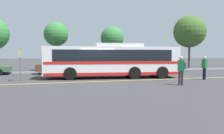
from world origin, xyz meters
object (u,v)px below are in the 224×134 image
transit_bus (112,60)px  pedestrian_1 (181,68)px  parked_car_1 (58,66)px  tree_3 (56,34)px  tree_0 (112,38)px  parked_car_2 (112,66)px  tree_2 (190,32)px  bus_stop_sign (20,61)px  parked_car_3 (164,65)px  pedestrian_0 (204,66)px

transit_bus → pedestrian_1: transit_bus is taller
parked_car_1 → tree_3: size_ratio=0.79×
pedestrian_1 → tree_0: (0.04, 16.37, 3.15)m
parked_car_2 → tree_2: size_ratio=0.54×
tree_0 → tree_3: tree_3 is taller
bus_stop_sign → tree_2: (21.80, 10.54, 3.84)m
parked_car_3 → tree_2: tree_2 is taller
bus_stop_sign → tree_0: 15.55m
tree_2 → tree_3: (-18.93, -0.00, -0.89)m
parked_car_3 → pedestrian_1: 12.24m
tree_3 → tree_2: bearing=0.0°
transit_bus → tree_3: 11.30m
pedestrian_1 → tree_3: (-7.35, 15.55, 3.41)m
pedestrian_1 → bus_stop_sign: 11.38m
parked_car_3 → pedestrian_1: bearing=-21.0°
parked_car_1 → tree_3: (-0.07, 4.36, 3.72)m
transit_bus → bus_stop_sign: (-7.18, -0.54, 0.02)m
parked_car_3 → transit_bus: bearing=-51.9°
parked_car_2 → parked_car_3: size_ratio=0.90×
bus_stop_sign → tree_3: (2.86, 10.54, 2.95)m
pedestrian_0 → pedestrian_1: (-3.66, -2.33, 0.01)m
pedestrian_0 → pedestrian_1: 4.33m
transit_bus → parked_car_1: transit_bus is taller
pedestrian_1 → tree_0: 16.67m
pedestrian_0 → parked_car_2: bearing=-154.5°
parked_car_2 → pedestrian_0: pedestrian_0 is taller
pedestrian_0 → bus_stop_sign: bearing=-105.0°
parked_car_1 → tree_2: tree_2 is taller
bus_stop_sign → parked_car_1: bearing=-18.0°
parked_car_1 → parked_car_3: parked_car_3 is taller
parked_car_2 → tree_0: size_ratio=0.72×
pedestrian_0 → tree_3: 17.54m
pedestrian_1 → tree_0: size_ratio=0.32×
parked_car_1 → transit_bus: bearing=33.3°
transit_bus → bus_stop_sign: 7.20m
parked_car_2 → tree_3: (-5.97, 4.34, 3.76)m
parked_car_1 → tree_0: 9.62m
pedestrian_0 → tree_2: bearing=145.0°
parked_car_3 → tree_0: 8.05m
transit_bus → parked_car_2: (1.65, 5.66, -0.79)m
bus_stop_sign → tree_2: size_ratio=0.31×
bus_stop_sign → tree_0: size_ratio=0.42×
parked_car_3 → pedestrian_0: (-1.42, -8.81, 0.30)m
parked_car_1 → pedestrian_1: bearing=29.4°
pedestrian_0 → tree_0: tree_0 is taller
parked_car_1 → parked_car_2: size_ratio=1.13×
pedestrian_1 → tree_0: bearing=124.4°
parked_car_1 → bus_stop_sign: bus_stop_sign is taller
tree_2 → transit_bus: bearing=-145.6°
pedestrian_0 → tree_3: tree_3 is taller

